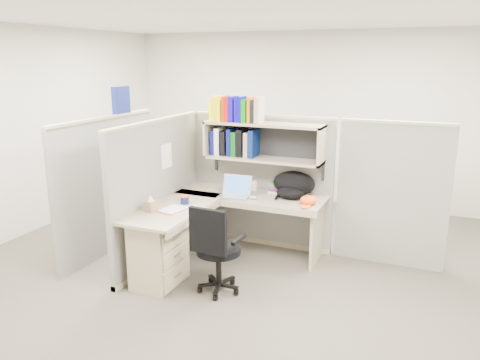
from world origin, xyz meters
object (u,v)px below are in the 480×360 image
at_px(desk, 185,237).
at_px(task_chair, 217,263).
at_px(laptop, 234,187).
at_px(snack_canister, 185,199).
at_px(backpack, 292,185).

distance_m(desk, task_chair, 0.54).
bearing_deg(laptop, desk, -116.20).
height_order(laptop, task_chair, laptop).
height_order(snack_canister, task_chair, task_chair).
xyz_separation_m(snack_canister, task_chair, (0.60, -0.46, -0.45)).
distance_m(backpack, snack_canister, 1.23).
bearing_deg(desk, snack_canister, 118.12).
bearing_deg(backpack, snack_canister, -136.66).
bearing_deg(task_chair, backpack, 70.55).
xyz_separation_m(laptop, snack_canister, (-0.40, -0.44, -0.07)).
bearing_deg(task_chair, laptop, 102.85).
bearing_deg(snack_canister, desk, -61.88).
bearing_deg(backpack, laptop, -148.37).
relative_size(desk, snack_canister, 18.42).
xyz_separation_m(desk, task_chair, (0.48, -0.22, -0.11)).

